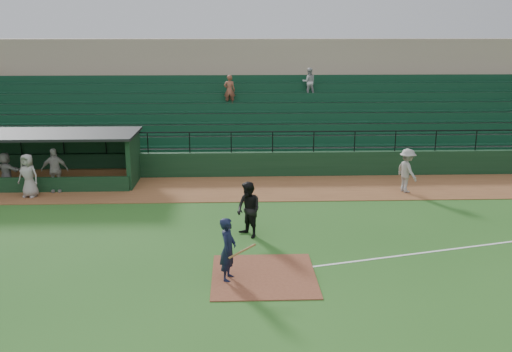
{
  "coord_description": "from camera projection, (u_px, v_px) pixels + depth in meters",
  "views": [
    {
      "loc": [
        -0.77,
        -15.3,
        6.86
      ],
      "look_at": [
        0.0,
        5.0,
        1.4
      ],
      "focal_mm": 37.81,
      "sensor_mm": 36.0,
      "label": 1
    }
  ],
  "objects": [
    {
      "name": "stadium_structure",
      "position": [
        249.0,
        111.0,
        31.86
      ],
      "size": [
        38.0,
        13.08,
        6.4
      ],
      "color": "black",
      "rests_on": "ground"
    },
    {
      "name": "runner",
      "position": [
        407.0,
        171.0,
        23.5
      ],
      "size": [
        1.05,
        1.4,
        1.92
      ],
      "primitive_type": "imported",
      "rotation": [
        0.0,
        0.0,
        1.87
      ],
      "color": "gray",
      "rests_on": "warning_track"
    },
    {
      "name": "dugout",
      "position": [
        44.0,
        154.0,
        25.1
      ],
      "size": [
        8.9,
        3.2,
        2.42
      ],
      "color": "black",
      "rests_on": "ground"
    },
    {
      "name": "batter_at_plate",
      "position": [
        228.0,
        249.0,
        15.16
      ],
      "size": [
        1.09,
        0.76,
        1.86
      ],
      "color": "black",
      "rests_on": "ground"
    },
    {
      "name": "warning_track",
      "position": [
        253.0,
        188.0,
        24.29
      ],
      "size": [
        40.0,
        4.0,
        0.03
      ],
      "primitive_type": "cube",
      "color": "brown",
      "rests_on": "ground"
    },
    {
      "name": "dugout_player_c",
      "position": [
        6.0,
        171.0,
        23.96
      ],
      "size": [
        1.61,
        1.11,
        1.67
      ],
      "primitive_type": "imported",
      "rotation": [
        0.0,
        0.0,
        2.7
      ],
      "color": "gray",
      "rests_on": "warning_track"
    },
    {
      "name": "home_plate_dirt",
      "position": [
        264.0,
        276.0,
        15.61
      ],
      "size": [
        3.0,
        3.0,
        0.03
      ],
      "primitive_type": "cube",
      "color": "brown",
      "rests_on": "ground"
    },
    {
      "name": "dugout_player_b",
      "position": [
        28.0,
        176.0,
        22.79
      ],
      "size": [
        1.03,
        0.81,
        1.86
      ],
      "primitive_type": "imported",
      "rotation": [
        0.0,
        0.0,
        -0.26
      ],
      "color": "#9B9591",
      "rests_on": "warning_track"
    },
    {
      "name": "dugout_player_a",
      "position": [
        55.0,
        170.0,
        23.51
      ],
      "size": [
        1.19,
        0.58,
        1.96
      ],
      "primitive_type": "imported",
      "rotation": [
        0.0,
        0.0,
        0.09
      ],
      "color": "gray",
      "rests_on": "warning_track"
    },
    {
      "name": "ground",
      "position": [
        262.0,
        262.0,
        16.58
      ],
      "size": [
        90.0,
        90.0,
        0.0
      ],
      "primitive_type": "plane",
      "color": "#25561C",
      "rests_on": "ground"
    },
    {
      "name": "umpire",
      "position": [
        249.0,
        210.0,
        18.4
      ],
      "size": [
        1.16,
        1.19,
        1.94
      ],
      "primitive_type": "imported",
      "rotation": [
        0.0,
        0.0,
        -0.91
      ],
      "color": "black",
      "rests_on": "ground"
    },
    {
      "name": "foul_line",
      "position": [
        499.0,
        243.0,
        18.03
      ],
      "size": [
        17.49,
        4.44,
        0.01
      ],
      "primitive_type": "cube",
      "rotation": [
        0.0,
        0.0,
        0.24
      ],
      "color": "white",
      "rests_on": "ground"
    }
  ]
}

